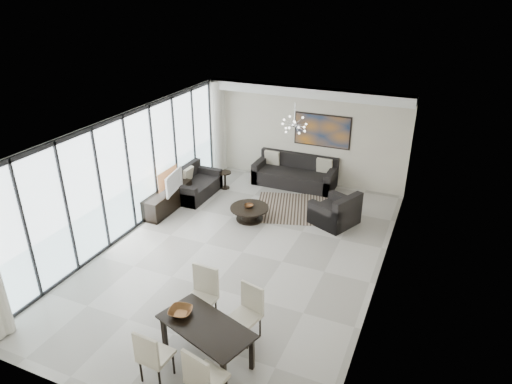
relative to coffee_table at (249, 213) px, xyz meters
The scene contains 20 objects.
room_shell 2.17m from the coffee_table, 57.47° to the right, with size 6.00×9.00×2.90m.
window_wall 3.07m from the coffee_table, 147.62° to the right, with size 0.37×8.95×2.90m.
soffit 3.84m from the coffee_table, 80.02° to the left, with size 5.98×0.40×0.26m, color white.
painting 3.45m from the coffee_table, 71.52° to the left, with size 1.68×0.04×0.98m, color #B96819.
chandelier 2.50m from the coffee_table, 51.64° to the left, with size 0.66×0.66×0.71m.
rug 1.53m from the coffee_table, 46.55° to the left, with size 2.40×1.85×0.01m, color black.
coffee_table is the anchor object (origin of this frame).
bowl_coffee 0.19m from the coffee_table, 159.32° to the right, with size 0.24×0.24×0.07m, color brown.
sofa_main 2.60m from the coffee_table, 82.24° to the left, with size 2.42×0.99×0.88m.
loveseat 2.18m from the coffee_table, 160.83° to the left, with size 0.91×1.61×0.81m.
armchair 2.19m from the coffee_table, 17.93° to the left, with size 1.28×1.30×0.84m.
side_table 2.09m from the coffee_table, 134.34° to the left, with size 0.37×0.37×0.51m.
tv_console 2.29m from the coffee_table, behind, with size 0.50×1.78×0.56m, color black.
television 2.23m from the coffee_table, behind, with size 0.96×0.13×0.55m, color gray.
dining_table 4.79m from the coffee_table, 74.19° to the right, with size 1.76×1.25×0.66m.
dining_chair_sw 5.44m from the coffee_table, 81.53° to the right, with size 0.47×0.47×0.97m.
dining_chair_se 5.76m from the coffee_table, 72.49° to the right, with size 0.58×0.58×1.06m.
dining_chair_nw 3.93m from the coffee_table, 78.00° to the right, with size 0.52×0.52×1.10m.
dining_chair_ne 4.24m from the coffee_table, 66.01° to the right, with size 0.55×0.55×1.00m.
bowl_dining 4.62m from the coffee_table, 80.08° to the right, with size 0.39×0.39×0.09m, color brown.
Camera 1 is at (3.78, -7.97, 5.65)m, focal length 32.00 mm.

